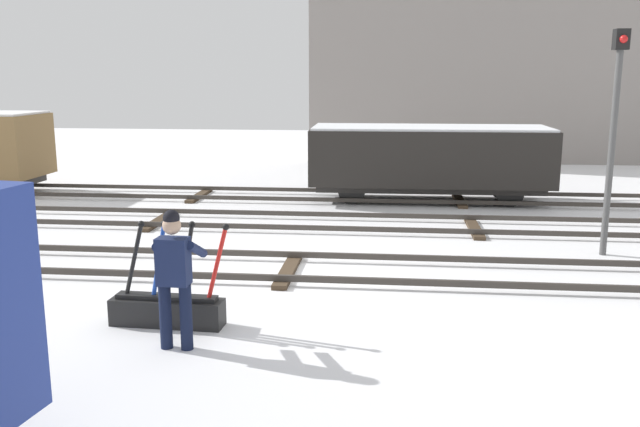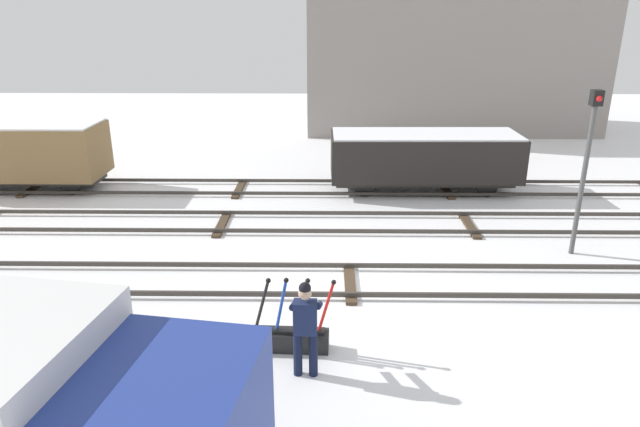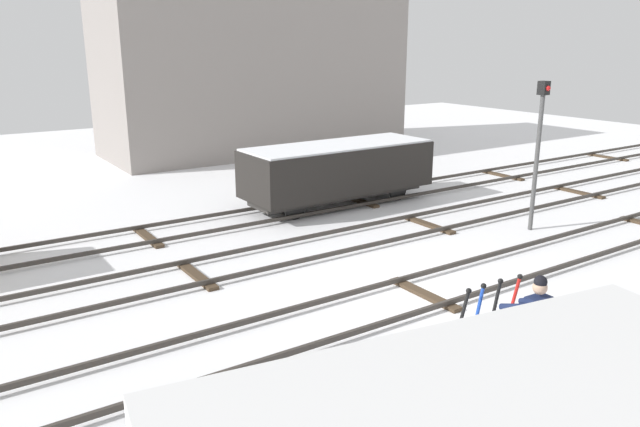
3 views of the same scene
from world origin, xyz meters
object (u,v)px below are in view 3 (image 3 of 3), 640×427
switch_lever_frame (478,352)px  rail_worker (535,322)px  signal_post (539,142)px  freight_car_near_switch (338,169)px

switch_lever_frame → rail_worker: size_ratio=0.95×
rail_worker → signal_post: size_ratio=0.43×
signal_post → freight_car_near_switch: signal_post is taller
switch_lever_frame → freight_car_near_switch: bearing=70.0°
rail_worker → freight_car_near_switch: freight_car_near_switch is taller
switch_lever_frame → rail_worker: rail_worker is taller
switch_lever_frame → signal_post: bearing=34.7°
switch_lever_frame → signal_post: size_ratio=0.41×
signal_post → freight_car_near_switch: (-2.96, 5.14, -1.31)m
signal_post → rail_worker: bearing=-142.1°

